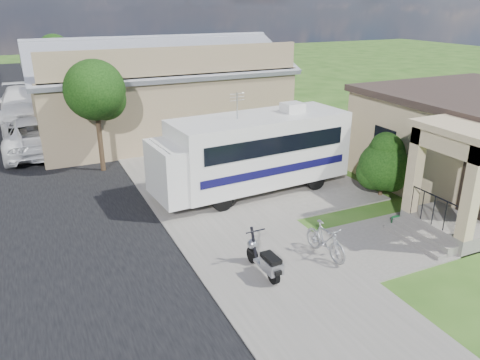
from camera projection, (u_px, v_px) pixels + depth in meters
name	position (u px, v px, depth m)	size (l,w,h in m)	color
ground	(292.00, 247.00, 13.49)	(120.00, 120.00, 0.00)	#234813
street_slab	(6.00, 176.00, 19.00)	(9.00, 80.00, 0.02)	black
sidewalk_slab	(162.00, 155.00, 21.55)	(4.00, 80.00, 0.06)	#625F58
driveway_slab	(265.00, 186.00, 17.88)	(7.00, 6.00, 0.05)	#625F58
walk_slab	(397.00, 241.00, 13.81)	(4.00, 3.00, 0.05)	#625F58
house	(478.00, 140.00, 17.56)	(9.47, 7.80, 3.54)	#9D8463
warehouse	(157.00, 96.00, 24.60)	(12.50, 8.40, 5.04)	#857253
street_tree_a	(97.00, 93.00, 18.53)	(2.44, 2.40, 4.58)	black
street_tree_b	(69.00, 61.00, 26.94)	(2.44, 2.40, 4.73)	black
street_tree_c	(56.00, 52.00, 34.67)	(2.44, 2.40, 4.42)	black
motorhome	(253.00, 151.00, 16.88)	(7.41, 2.82, 3.72)	silver
shrub	(384.00, 164.00, 16.69)	(1.95, 1.86, 2.40)	black
scooter	(265.00, 260.00, 11.91)	(0.56, 1.59, 1.05)	black
bicycle	(325.00, 242.00, 12.78)	(0.46, 1.62, 0.97)	#9A9BA1
pickup_truck	(34.00, 134.00, 21.82)	(2.77, 6.00, 1.67)	white
van	(23.00, 104.00, 27.86)	(2.59, 6.37, 1.85)	white
garden_hose	(399.00, 222.00, 14.79)	(0.46, 0.46, 0.21)	#15692E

